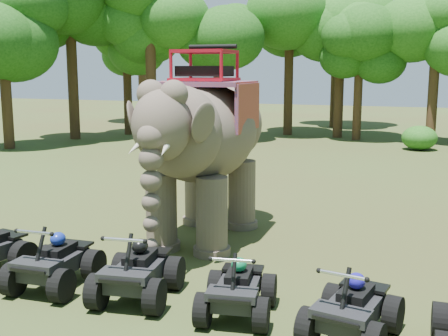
{
  "coord_description": "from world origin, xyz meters",
  "views": [
    {
      "loc": [
        4.28,
        -10.11,
        4.02
      ],
      "look_at": [
        0.0,
        1.2,
        1.9
      ],
      "focal_mm": 45.0,
      "sensor_mm": 36.0,
      "label": 1
    }
  ],
  "objects_px": {
    "atv_2": "(137,264)",
    "elephant": "(204,144)",
    "atv_3": "(238,282)",
    "atv_4": "(353,300)",
    "atv_1": "(54,255)"
  },
  "relations": [
    {
      "from": "elephant",
      "to": "atv_2",
      "type": "xyz_separation_m",
      "value": [
        0.32,
        -3.83,
        -1.65
      ]
    },
    {
      "from": "atv_2",
      "to": "elephant",
      "type": "bearing_deg",
      "value": 86.39
    },
    {
      "from": "atv_3",
      "to": "atv_4",
      "type": "bearing_deg",
      "value": -14.1
    },
    {
      "from": "atv_3",
      "to": "atv_4",
      "type": "height_order",
      "value": "atv_4"
    },
    {
      "from": "atv_1",
      "to": "atv_3",
      "type": "bearing_deg",
      "value": -2.76
    },
    {
      "from": "atv_2",
      "to": "atv_3",
      "type": "bearing_deg",
      "value": -9.61
    },
    {
      "from": "atv_3",
      "to": "atv_2",
      "type": "bearing_deg",
      "value": 169.21
    },
    {
      "from": "atv_2",
      "to": "atv_4",
      "type": "distance_m",
      "value": 3.78
    },
    {
      "from": "elephant",
      "to": "atv_2",
      "type": "distance_m",
      "value": 4.18
    },
    {
      "from": "elephant",
      "to": "atv_2",
      "type": "relative_size",
      "value": 3.13
    },
    {
      "from": "atv_1",
      "to": "atv_4",
      "type": "xyz_separation_m",
      "value": [
        5.48,
        -0.1,
        -0.02
      ]
    },
    {
      "from": "atv_2",
      "to": "atv_3",
      "type": "height_order",
      "value": "atv_2"
    },
    {
      "from": "atv_2",
      "to": "atv_3",
      "type": "relative_size",
      "value": 1.1
    },
    {
      "from": "elephant",
      "to": "atv_3",
      "type": "height_order",
      "value": "elephant"
    },
    {
      "from": "atv_2",
      "to": "atv_3",
      "type": "xyz_separation_m",
      "value": [
        1.89,
        -0.04,
        -0.06
      ]
    }
  ]
}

